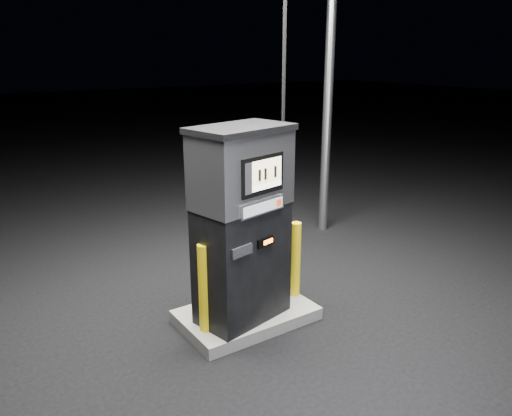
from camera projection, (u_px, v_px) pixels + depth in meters
ground at (246, 320)px, 6.15m from camera, size 80.00×80.00×0.00m
pump_island at (246, 315)px, 6.13m from camera, size 1.60×1.00×0.15m
fuel_dispenser at (242, 224)px, 5.61m from camera, size 1.31×0.89×4.70m
bollard_left at (205, 288)px, 5.51m from camera, size 0.16×0.16×1.03m
bollard_right at (295, 259)px, 6.34m from camera, size 0.15×0.15×0.98m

